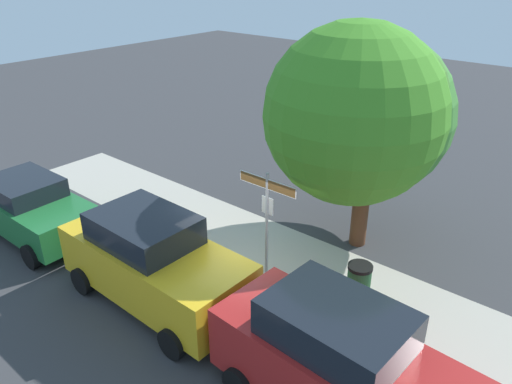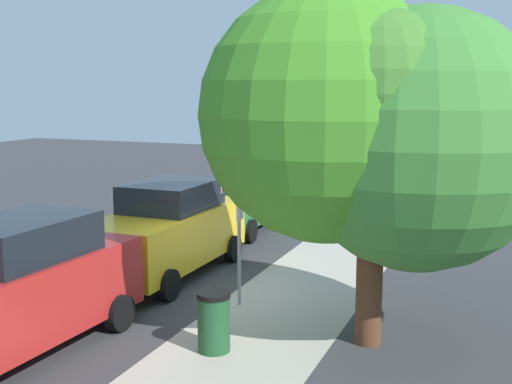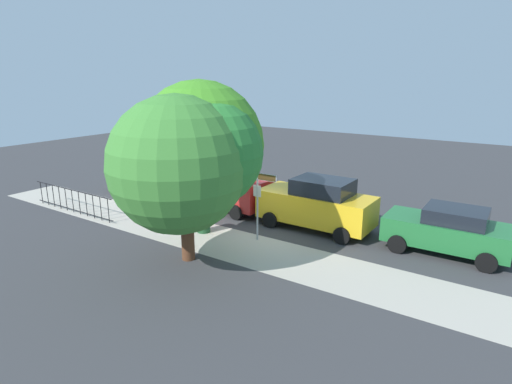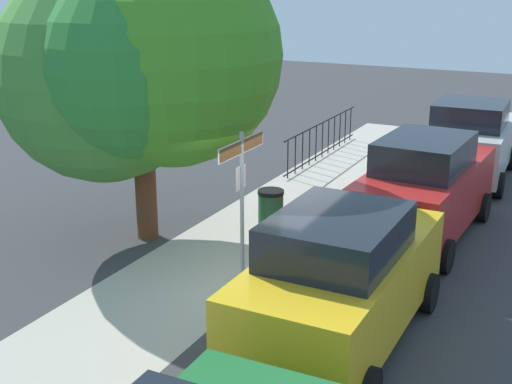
% 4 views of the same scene
% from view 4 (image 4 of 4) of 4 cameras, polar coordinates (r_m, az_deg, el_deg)
% --- Properties ---
extents(ground_plane, '(60.00, 60.00, 0.00)m').
position_cam_4_polar(ground_plane, '(12.22, 0.44, -7.67)').
color(ground_plane, '#38383A').
extents(sidewalk_strip, '(24.00, 2.60, 0.00)m').
position_cam_4_polar(sidewalk_strip, '(14.39, -0.66, -3.62)').
color(sidewalk_strip, '#B3AB9C').
rests_on(sidewalk_strip, ground_plane).
extents(street_sign, '(1.58, 0.07, 2.71)m').
position_cam_4_polar(street_sign, '(11.73, -1.19, 1.43)').
color(street_sign, '#9EA0A5').
rests_on(street_sign, ground_plane).
extents(shade_tree, '(4.52, 5.60, 5.85)m').
position_cam_4_polar(shade_tree, '(13.38, -9.95, 10.49)').
color(shade_tree, brown).
rests_on(shade_tree, ground_plane).
extents(car_yellow, '(4.57, 2.10, 2.08)m').
position_cam_4_polar(car_yellow, '(10.07, 7.09, -7.12)').
color(car_yellow, gold).
rests_on(car_yellow, ground_plane).
extents(car_red, '(4.72, 2.17, 2.17)m').
position_cam_4_polar(car_red, '(14.38, 13.84, 0.33)').
color(car_red, '#B12220').
rests_on(car_red, ground_plane).
extents(car_silver, '(4.21, 2.27, 2.10)m').
position_cam_4_polar(car_silver, '(18.95, 17.27, 4.11)').
color(car_silver, beige).
rests_on(car_silver, ground_plane).
extents(iron_fence, '(5.49, 0.04, 1.07)m').
position_cam_4_polar(iron_fence, '(20.49, 5.53, 4.43)').
color(iron_fence, black).
rests_on(iron_fence, ground_plane).
extents(trash_bin, '(0.55, 0.55, 0.98)m').
position_cam_4_polar(trash_bin, '(14.27, 1.23, -1.72)').
color(trash_bin, '#1E4C28').
rests_on(trash_bin, ground_plane).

